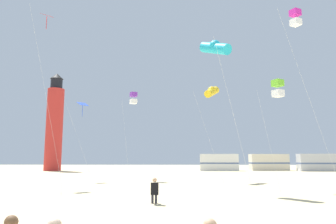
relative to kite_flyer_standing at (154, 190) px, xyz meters
name	(u,v)px	position (x,y,z in m)	size (l,w,h in m)	color
kite_flyer_standing	(154,190)	(0.00, 0.00, 0.00)	(0.37, 0.53, 1.16)	black
kite_box_magenta	(295,18)	(9.25, 6.99, 11.12)	(3.20, 2.12, 12.34)	silver
kite_tube_cyan	(215,48)	(3.44, 5.47, 8.50)	(3.05, 3.24, 9.82)	silver
kite_diamond_blue	(82,107)	(-8.08, 14.96, 6.26)	(2.66, 2.14, 7.34)	silver
kite_box_lime	(278,88)	(7.66, 6.60, 6.01)	(1.69, 1.81, 7.21)	silver
kite_diamond_scarlet	(47,23)	(-9.92, 10.37, 12.55)	(2.74, 2.74, 14.14)	silver
kite_tube_gold	(212,92)	(4.13, 15.10, 7.64)	(2.64, 3.08, 8.95)	silver
kite_box_violet	(133,98)	(-3.47, 16.39, 7.31)	(1.60, 1.60, 8.51)	silver
lighthouse_distant	(54,124)	(-20.42, 39.21, 7.22)	(2.80, 2.80, 16.80)	red
rv_van_white	(219,162)	(7.66, 40.82, 0.78)	(6.60, 2.83, 2.80)	white
rv_van_cream	(269,162)	(16.36, 42.10, 0.78)	(6.57, 2.73, 2.80)	beige
rv_van_silver	(318,163)	(23.66, 39.35, 0.78)	(6.50, 2.52, 2.80)	#B7BABF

